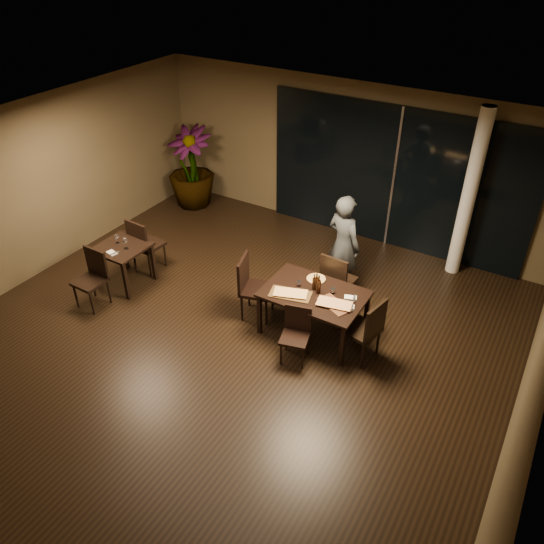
% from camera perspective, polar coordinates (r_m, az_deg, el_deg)
% --- Properties ---
extents(ground, '(8.00, 8.00, 0.00)m').
position_cam_1_polar(ground, '(8.22, -4.51, -7.16)').
color(ground, black).
rests_on(ground, ground).
extents(wall_back, '(8.00, 0.10, 3.00)m').
position_cam_1_polar(wall_back, '(10.49, 8.09, 11.92)').
color(wall_back, brown).
rests_on(wall_back, ground).
extents(wall_left, '(0.10, 8.00, 3.00)m').
position_cam_1_polar(wall_left, '(10.01, -24.52, 7.98)').
color(wall_left, brown).
rests_on(wall_left, ground).
extents(wall_right, '(0.10, 8.00, 3.00)m').
position_cam_1_polar(wall_right, '(6.32, 26.94, -8.71)').
color(wall_right, brown).
rests_on(wall_right, ground).
extents(ceiling, '(8.00, 8.00, 0.04)m').
position_cam_1_polar(ceiling, '(6.64, -5.69, 12.83)').
color(ceiling, silver).
rests_on(ceiling, wall_back).
extents(window_panel, '(5.00, 0.06, 2.70)m').
position_cam_1_polar(window_panel, '(10.16, 13.02, 9.69)').
color(window_panel, black).
rests_on(window_panel, ground).
extents(column, '(0.24, 0.24, 3.00)m').
position_cam_1_polar(column, '(9.54, 20.41, 7.71)').
color(column, white).
rests_on(column, ground).
extents(main_table, '(1.50, 1.00, 0.75)m').
position_cam_1_polar(main_table, '(7.93, 4.54, -2.67)').
color(main_table, black).
rests_on(main_table, ground).
extents(side_table, '(0.80, 0.80, 0.75)m').
position_cam_1_polar(side_table, '(9.38, -15.75, 2.02)').
color(side_table, black).
rests_on(side_table, ground).
extents(chair_main_far, '(0.51, 0.51, 1.03)m').
position_cam_1_polar(chair_main_far, '(8.53, 6.95, -0.72)').
color(chair_main_far, black).
rests_on(chair_main_far, ground).
extents(chair_main_near, '(0.48, 0.48, 0.84)m').
position_cam_1_polar(chair_main_near, '(7.62, 2.61, -6.37)').
color(chair_main_near, black).
rests_on(chair_main_near, ground).
extents(chair_main_left, '(0.61, 0.61, 1.05)m').
position_cam_1_polar(chair_main_left, '(8.32, -2.24, -1.32)').
color(chair_main_left, black).
rests_on(chair_main_left, ground).
extents(chair_main_right, '(0.56, 0.56, 1.03)m').
position_cam_1_polar(chair_main_right, '(7.63, 10.16, -5.91)').
color(chair_main_right, black).
rests_on(chair_main_right, ground).
extents(chair_side_far, '(0.50, 0.50, 1.03)m').
position_cam_1_polar(chair_side_far, '(9.67, -13.65, 3.09)').
color(chair_side_far, black).
rests_on(chair_side_far, ground).
extents(chair_side_near, '(0.46, 0.46, 0.98)m').
position_cam_1_polar(chair_side_near, '(9.08, -18.71, -0.30)').
color(chair_side_near, black).
rests_on(chair_side_near, ground).
extents(diner, '(0.69, 0.56, 1.78)m').
position_cam_1_polar(diner, '(8.81, 7.68, 2.89)').
color(diner, '#2D3032').
rests_on(diner, ground).
extents(potted_plant, '(0.98, 0.98, 1.75)m').
position_cam_1_polar(potted_plant, '(11.75, -8.72, 11.05)').
color(potted_plant, '#1D4818').
rests_on(potted_plant, ground).
extents(pizza_board_left, '(0.67, 0.44, 0.01)m').
position_cam_1_polar(pizza_board_left, '(7.82, 1.99, -2.40)').
color(pizza_board_left, '#493217').
rests_on(pizza_board_left, main_table).
extents(pizza_board_right, '(0.56, 0.44, 0.01)m').
position_cam_1_polar(pizza_board_right, '(7.67, 6.70, -3.52)').
color(pizza_board_right, '#4B2918').
rests_on(pizza_board_right, main_table).
extents(oblong_pizza_left, '(0.52, 0.37, 0.02)m').
position_cam_1_polar(oblong_pizza_left, '(7.81, 1.99, -2.30)').
color(oblong_pizza_left, maroon).
rests_on(oblong_pizza_left, pizza_board_left).
extents(oblong_pizza_right, '(0.52, 0.32, 0.02)m').
position_cam_1_polar(oblong_pizza_right, '(7.66, 6.71, -3.42)').
color(oblong_pizza_right, maroon).
rests_on(oblong_pizza_right, pizza_board_right).
extents(round_pizza, '(0.28, 0.28, 0.01)m').
position_cam_1_polar(round_pizza, '(8.17, 4.77, -0.75)').
color(round_pizza, red).
rests_on(round_pizza, main_table).
extents(bottle_a, '(0.06, 0.06, 0.27)m').
position_cam_1_polar(bottle_a, '(7.88, 4.56, -1.07)').
color(bottle_a, black).
rests_on(bottle_a, main_table).
extents(bottle_b, '(0.07, 0.07, 0.31)m').
position_cam_1_polar(bottle_b, '(7.80, 5.04, -1.34)').
color(bottle_b, black).
rests_on(bottle_b, main_table).
extents(bottle_c, '(0.06, 0.06, 0.28)m').
position_cam_1_polar(bottle_c, '(7.87, 4.81, -1.06)').
color(bottle_c, black).
rests_on(bottle_c, main_table).
extents(tumbler_left, '(0.07, 0.07, 0.08)m').
position_cam_1_polar(tumbler_left, '(7.99, 2.91, -1.24)').
color(tumbler_left, white).
rests_on(tumbler_left, main_table).
extents(tumbler_right, '(0.07, 0.07, 0.09)m').
position_cam_1_polar(tumbler_right, '(7.88, 6.56, -2.04)').
color(tumbler_right, white).
rests_on(tumbler_right, main_table).
extents(napkin_near, '(0.20, 0.15, 0.01)m').
position_cam_1_polar(napkin_near, '(7.66, 8.16, -3.69)').
color(napkin_near, silver).
rests_on(napkin_near, main_table).
extents(napkin_far, '(0.20, 0.16, 0.01)m').
position_cam_1_polar(napkin_far, '(7.84, 8.43, -2.72)').
color(napkin_far, white).
rests_on(napkin_far, main_table).
extents(wine_glass_a, '(0.07, 0.07, 0.16)m').
position_cam_1_polar(wine_glass_a, '(9.39, -16.32, 3.43)').
color(wine_glass_a, white).
rests_on(wine_glass_a, side_table).
extents(wine_glass_b, '(0.09, 0.09, 0.19)m').
position_cam_1_polar(wine_glass_b, '(9.19, -15.48, 2.99)').
color(wine_glass_b, white).
rests_on(wine_glass_b, side_table).
extents(side_napkin, '(0.20, 0.15, 0.01)m').
position_cam_1_polar(side_napkin, '(9.16, -16.85, 1.99)').
color(side_napkin, white).
rests_on(side_napkin, side_table).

